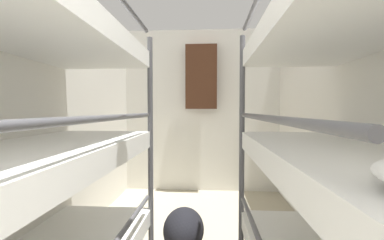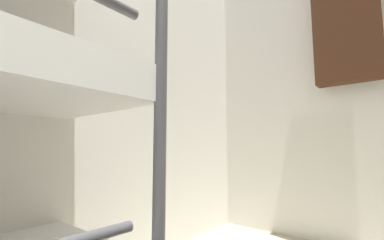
% 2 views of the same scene
% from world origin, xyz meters
% --- Properties ---
extents(wall_left, '(0.06, 4.14, 2.36)m').
position_xyz_m(wall_left, '(-1.15, 2.01, 1.18)').
color(wall_left, silver).
rests_on(wall_left, ground_plane).
extents(wall_right, '(0.06, 4.14, 2.36)m').
position_xyz_m(wall_right, '(1.15, 2.01, 1.18)').
color(wall_right, silver).
rests_on(wall_right, ground_plane).
extents(wall_back, '(2.37, 0.06, 2.36)m').
position_xyz_m(wall_back, '(0.00, 4.05, 1.18)').
color(wall_back, silver).
rests_on(wall_back, ground_plane).
extents(bunk_stack_left_near, '(0.77, 1.84, 1.82)m').
position_xyz_m(bunk_stack_left_near, '(-0.74, 1.40, 0.96)').
color(bunk_stack_left_near, '#4C4C51').
rests_on(bunk_stack_left_near, ground_plane).
extents(bunk_stack_right_near, '(0.77, 1.84, 1.82)m').
position_xyz_m(bunk_stack_right_near, '(0.74, 1.40, 0.96)').
color(bunk_stack_right_near, '#4C4C51').
rests_on(bunk_stack_right_near, ground_plane).
extents(duffel_bag, '(0.35, 0.46, 0.35)m').
position_xyz_m(duffel_bag, '(-0.10, 2.40, 0.17)').
color(duffel_bag, black).
rests_on(duffel_bag, ground_plane).
extents(hanging_coat, '(0.44, 0.12, 0.90)m').
position_xyz_m(hanging_coat, '(-0.00, 3.90, 1.66)').
color(hanging_coat, '#472819').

